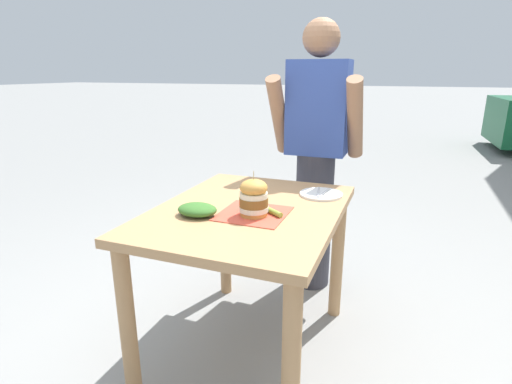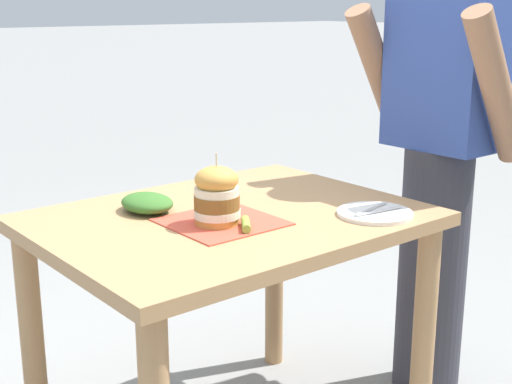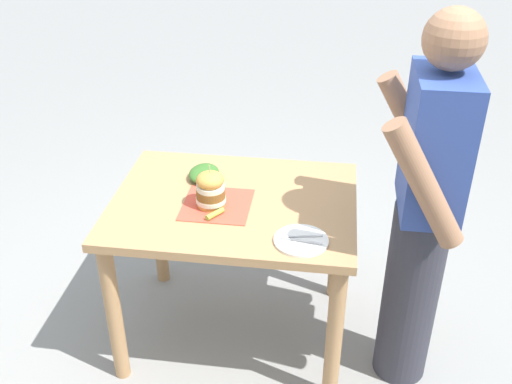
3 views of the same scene
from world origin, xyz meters
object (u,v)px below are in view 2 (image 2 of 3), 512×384
at_px(diner_across_table, 439,152).
at_px(pickle_spear, 246,224).
at_px(sandwich, 217,195).
at_px(patio_table, 230,257).
at_px(side_plate_with_forks, 375,213).
at_px(side_salad, 147,203).

bearing_deg(diner_across_table, pickle_spear, -89.35).
xyz_separation_m(pickle_spear, diner_across_table, (-0.01, 0.85, 0.09)).
xyz_separation_m(sandwich, diner_across_table, (0.08, 0.89, 0.02)).
bearing_deg(patio_table, side_plate_with_forks, 49.22).
xyz_separation_m(patio_table, side_plate_with_forks, (0.28, 0.32, 0.14)).
bearing_deg(pickle_spear, patio_table, 159.14).
height_order(side_plate_with_forks, side_salad, side_salad).
relative_size(side_plate_with_forks, diner_across_table, 0.13).
distance_m(patio_table, side_plate_with_forks, 0.44).
bearing_deg(side_plate_with_forks, pickle_spear, -108.89).
height_order(pickle_spear, side_salad, side_salad).
bearing_deg(diner_across_table, sandwich, -94.90).
bearing_deg(side_salad, pickle_spear, 19.69).
relative_size(pickle_spear, diner_across_table, 0.05).
bearing_deg(patio_table, sandwich, -55.46).
bearing_deg(patio_table, side_salad, -135.55).
bearing_deg(diner_across_table, side_salad, -107.85).
height_order(sandwich, pickle_spear, sandwich).
relative_size(pickle_spear, side_plate_with_forks, 0.42).
xyz_separation_m(patio_table, diner_across_table, (0.14, 0.80, 0.24)).
distance_m(patio_table, diner_across_table, 0.84).
distance_m(side_plate_with_forks, diner_across_table, 0.51).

